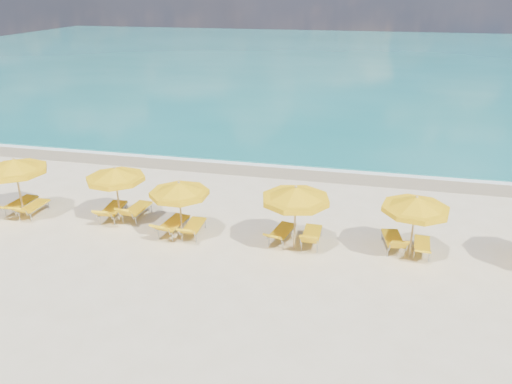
# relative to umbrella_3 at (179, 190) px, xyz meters

# --- Properties ---
(ground_plane) EXTENTS (120.00, 120.00, 0.00)m
(ground_plane) POSITION_rel_umbrella_3_xyz_m (2.34, 0.38, -1.84)
(ground_plane) COLOR beige
(ocean) EXTENTS (120.00, 80.00, 0.30)m
(ocean) POSITION_rel_umbrella_3_xyz_m (2.34, 48.38, -1.84)
(ocean) COLOR #136B6B
(ocean) RESTS_ON ground
(wet_sand_band) EXTENTS (120.00, 2.60, 0.01)m
(wet_sand_band) POSITION_rel_umbrella_3_xyz_m (2.34, 7.78, -1.84)
(wet_sand_band) COLOR tan
(wet_sand_band) RESTS_ON ground
(foam_line) EXTENTS (120.00, 1.20, 0.03)m
(foam_line) POSITION_rel_umbrella_3_xyz_m (2.34, 8.58, -1.84)
(foam_line) COLOR white
(foam_line) RESTS_ON ground
(whitecap_near) EXTENTS (14.00, 0.36, 0.05)m
(whitecap_near) POSITION_rel_umbrella_3_xyz_m (-3.66, 17.38, -1.84)
(whitecap_near) COLOR white
(whitecap_near) RESTS_ON ground
(whitecap_far) EXTENTS (18.00, 0.30, 0.05)m
(whitecap_far) POSITION_rel_umbrella_3_xyz_m (10.34, 24.38, -1.84)
(whitecap_far) COLOR white
(whitecap_far) RESTS_ON ground
(umbrella_1) EXTENTS (2.80, 2.80, 2.43)m
(umbrella_1) POSITION_rel_umbrella_3_xyz_m (-6.75, 0.27, 0.23)
(umbrella_1) COLOR tan
(umbrella_1) RESTS_ON ground
(umbrella_2) EXTENTS (2.70, 2.70, 2.25)m
(umbrella_2) POSITION_rel_umbrella_3_xyz_m (-2.78, 0.67, 0.08)
(umbrella_2) COLOR tan
(umbrella_2) RESTS_ON ground
(umbrella_3) EXTENTS (2.79, 2.79, 2.16)m
(umbrella_3) POSITION_rel_umbrella_3_xyz_m (0.00, 0.00, 0.00)
(umbrella_3) COLOR tan
(umbrella_3) RESTS_ON ground
(umbrella_4) EXTENTS (2.71, 2.71, 2.37)m
(umbrella_4) POSITION_rel_umbrella_3_xyz_m (4.12, -0.02, 0.18)
(umbrella_4) COLOR tan
(umbrella_4) RESTS_ON ground
(umbrella_5) EXTENTS (2.60, 2.60, 2.24)m
(umbrella_5) POSITION_rel_umbrella_3_xyz_m (8.00, 0.29, 0.07)
(umbrella_5) COLOR tan
(umbrella_5) RESTS_ON ground
(lounger_1_left) EXTENTS (0.73, 1.93, 0.73)m
(lounger_1_left) POSITION_rel_umbrella_3_xyz_m (-7.11, 0.60, -1.62)
(lounger_1_left) COLOR #A5A8AD
(lounger_1_left) RESTS_ON ground
(lounger_1_right) EXTENTS (0.63, 1.77, 0.79)m
(lounger_1_right) POSITION_rel_umbrella_3_xyz_m (-6.40, 0.43, -1.62)
(lounger_1_right) COLOR #A5A8AD
(lounger_1_right) RESTS_ON ground
(lounger_2_left) EXTENTS (0.80, 1.96, 0.84)m
(lounger_2_left) POSITION_rel_umbrella_3_xyz_m (-3.17, 0.83, -1.60)
(lounger_2_left) COLOR #A5A8AD
(lounger_2_left) RESTS_ON ground
(lounger_2_right) EXTENTS (0.76, 1.88, 0.87)m
(lounger_2_right) POSITION_rel_umbrella_3_xyz_m (-2.26, 1.05, -1.61)
(lounger_2_right) COLOR #A5A8AD
(lounger_2_right) RESTS_ON ground
(lounger_3_left) EXTENTS (0.89, 1.97, 0.84)m
(lounger_3_left) POSITION_rel_umbrella_3_xyz_m (-0.40, 0.18, -1.61)
(lounger_3_left) COLOR #A5A8AD
(lounger_3_left) RESTS_ON ground
(lounger_3_right) EXTENTS (0.63, 1.76, 0.76)m
(lounger_3_right) POSITION_rel_umbrella_3_xyz_m (0.38, 0.19, -1.63)
(lounger_3_right) COLOR #A5A8AD
(lounger_3_right) RESTS_ON ground
(lounger_4_left) EXTENTS (0.94, 1.88, 0.75)m
(lounger_4_left) POSITION_rel_umbrella_3_xyz_m (3.60, 0.48, -1.62)
(lounger_4_left) COLOR #A5A8AD
(lounger_4_left) RESTS_ON ground
(lounger_4_right) EXTENTS (0.64, 1.81, 0.86)m
(lounger_4_right) POSITION_rel_umbrella_3_xyz_m (4.66, 0.45, -1.61)
(lounger_4_right) COLOR #A5A8AD
(lounger_4_right) RESTS_ON ground
(lounger_5_left) EXTENTS (0.87, 1.82, 0.86)m
(lounger_5_left) POSITION_rel_umbrella_3_xyz_m (7.46, 0.71, -1.62)
(lounger_5_left) COLOR #A5A8AD
(lounger_5_left) RESTS_ON ground
(lounger_5_right) EXTENTS (0.66, 1.68, 0.64)m
(lounger_5_right) POSITION_rel_umbrella_3_xyz_m (8.41, 0.62, -1.64)
(lounger_5_right) COLOR #A5A8AD
(lounger_5_right) RESTS_ON ground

